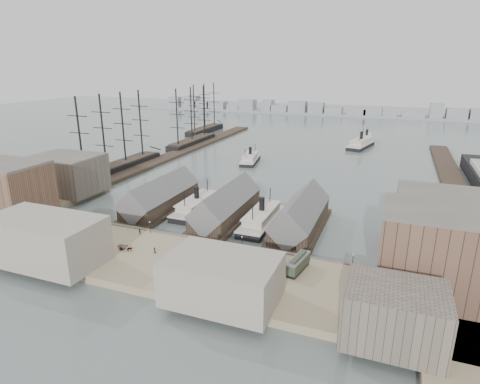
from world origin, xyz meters
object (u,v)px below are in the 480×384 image
at_px(horse_cart_left, 76,228).
at_px(horse_cart_right, 220,271).
at_px(tram, 298,264).
at_px(ferry_docked_west, 197,205).
at_px(horse_cart_center, 127,248).

relative_size(horse_cart_left, horse_cart_right, 0.93).
height_order(tram, horse_cart_right, tram).
bearing_deg(horse_cart_right, ferry_docked_west, 53.19).
relative_size(tram, horse_cart_right, 2.15).
relative_size(ferry_docked_west, tram, 2.67).
distance_m(ferry_docked_west, horse_cart_center, 39.71).
bearing_deg(horse_cart_center, horse_cart_right, -102.18).
relative_size(horse_cart_center, horse_cart_right, 1.00).
bearing_deg(horse_cart_left, horse_cart_center, -64.61).
bearing_deg(horse_cart_right, horse_cart_center, 105.12).
xyz_separation_m(horse_cart_left, horse_cart_right, (52.60, -8.24, -0.03)).
height_order(ferry_docked_west, horse_cart_center, ferry_docked_west).
bearing_deg(horse_cart_left, tram, -50.12).
distance_m(horse_cart_center, horse_cart_right, 29.40).
bearing_deg(tram, horse_cart_right, -144.76).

